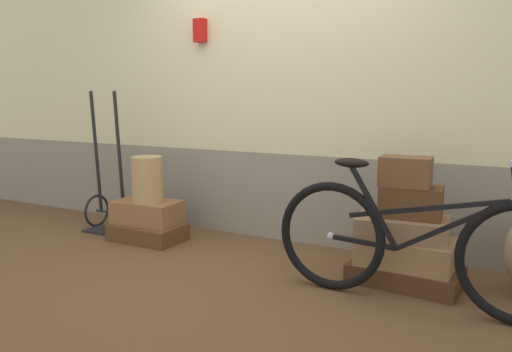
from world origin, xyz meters
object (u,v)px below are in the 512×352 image
(suitcase_0, at_px, (148,232))
(suitcase_3, at_px, (406,252))
(bicycle, at_px, (418,246))
(suitcase_6, at_px, (406,172))
(wicker_basket, at_px, (147,179))
(suitcase_5, at_px, (411,202))
(suitcase_2, at_px, (405,274))
(luggage_trolley, at_px, (109,198))
(suitcase_4, at_px, (402,227))
(suitcase_1, at_px, (147,212))

(suitcase_0, relative_size, suitcase_3, 1.01)
(suitcase_0, relative_size, bicycle, 0.34)
(suitcase_6, xyz_separation_m, wicker_basket, (-2.16, 0.03, -0.22))
(suitcase_6, xyz_separation_m, bicycle, (0.16, -0.34, -0.38))
(suitcase_5, relative_size, wicker_basket, 1.00)
(suitcase_0, xyz_separation_m, suitcase_6, (2.15, -0.00, 0.68))
(suitcase_0, xyz_separation_m, suitcase_3, (2.18, 0.01, 0.15))
(suitcase_2, bearing_deg, wicker_basket, -175.88)
(suitcase_6, relative_size, bicycle, 0.18)
(suitcase_0, bearing_deg, bicycle, -7.63)
(suitcase_0, bearing_deg, luggage_trolley, 168.40)
(suitcase_4, distance_m, luggage_trolley, 2.70)
(suitcase_6, bearing_deg, suitcase_3, 11.37)
(suitcase_4, bearing_deg, suitcase_0, 174.52)
(suitcase_2, height_order, suitcase_5, suitcase_5)
(bicycle, bearing_deg, suitcase_0, 171.51)
(suitcase_0, height_order, suitcase_3, suitcase_3)
(luggage_trolley, bearing_deg, bicycle, -9.27)
(suitcase_0, bearing_deg, wicker_basket, 108.74)
(suitcase_3, height_order, luggage_trolley, luggage_trolley)
(suitcase_5, xyz_separation_m, wicker_basket, (-2.19, -0.00, -0.02))
(suitcase_2, relative_size, suitcase_3, 1.16)
(luggage_trolley, distance_m, bicycle, 2.90)
(suitcase_1, bearing_deg, wicker_basket, -37.28)
(wicker_basket, bearing_deg, suitcase_4, -0.47)
(suitcase_0, xyz_separation_m, suitcase_2, (2.18, -0.00, -0.01))
(suitcase_2, relative_size, suitcase_5, 1.80)
(suitcase_1, bearing_deg, suitcase_6, -3.61)
(suitcase_3, bearing_deg, suitcase_2, -81.87)
(suitcase_3, distance_m, suitcase_5, 0.34)
(suitcase_1, height_order, suitcase_6, suitcase_6)
(suitcase_4, relative_size, suitcase_6, 1.81)
(suitcase_5, xyz_separation_m, bicycle, (0.12, -0.37, -0.18))
(suitcase_3, bearing_deg, luggage_trolley, 179.89)
(suitcase_1, bearing_deg, bicycle, -11.85)
(bicycle, bearing_deg, suitcase_3, 110.23)
(suitcase_0, height_order, suitcase_4, suitcase_4)
(suitcase_1, relative_size, suitcase_6, 1.75)
(suitcase_4, relative_size, luggage_trolley, 0.45)
(suitcase_0, height_order, bicycle, bicycle)
(suitcase_0, relative_size, suitcase_6, 1.91)
(suitcase_4, distance_m, suitcase_6, 0.37)
(suitcase_5, bearing_deg, suitcase_6, -148.21)
(suitcase_3, xyz_separation_m, suitcase_6, (-0.03, -0.01, 0.54))
(suitcase_5, relative_size, luggage_trolley, 0.31)
(suitcase_4, bearing_deg, suitcase_2, -23.85)
(suitcase_0, distance_m, suitcase_1, 0.18)
(suitcase_2, bearing_deg, bicycle, -64.48)
(suitcase_5, height_order, bicycle, bicycle)
(wicker_basket, height_order, luggage_trolley, luggage_trolley)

